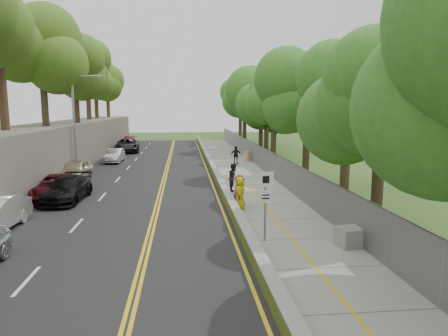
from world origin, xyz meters
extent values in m
plane|color=#33511E|center=(0.00, 0.00, 0.00)|extent=(140.00, 140.00, 0.00)
cube|color=black|center=(-5.40, 15.00, 0.02)|extent=(11.20, 66.00, 0.04)
cube|color=gray|center=(2.55, 15.00, 0.03)|extent=(4.20, 66.00, 0.05)
cube|color=#B7E337|center=(0.25, 15.00, 0.30)|extent=(0.42, 66.00, 0.60)
cube|color=#595147|center=(-13.50, 15.00, 2.00)|extent=(5.00, 66.00, 4.00)
cube|color=slate|center=(4.65, 15.00, 1.00)|extent=(0.04, 66.00, 2.00)
cylinder|color=gray|center=(-10.70, 14.00, 4.00)|extent=(0.18, 0.18, 8.00)
cylinder|color=gray|center=(-9.60, 14.00, 7.85)|extent=(2.30, 0.13, 0.13)
cube|color=gray|center=(-8.52, 14.00, 7.80)|extent=(0.50, 0.22, 0.14)
cylinder|color=gray|center=(1.05, -3.00, 1.60)|extent=(0.09, 0.09, 3.10)
cube|color=white|center=(1.05, -3.03, 2.60)|extent=(0.62, 0.04, 0.62)
cube|color=white|center=(1.05, -3.03, 1.90)|extent=(0.56, 0.04, 0.50)
cylinder|color=#D54A00|center=(4.20, 21.20, 0.56)|extent=(0.62, 0.62, 1.02)
cube|color=slate|center=(4.30, -4.00, 0.43)|extent=(1.28, 1.06, 0.75)
imported|color=#5B0F19|center=(-9.75, 5.77, 0.75)|extent=(2.86, 5.33, 1.42)
imported|color=black|center=(-9.00, 5.14, 0.74)|extent=(2.23, 4.96, 1.41)
imported|color=#C4B690|center=(-10.31, 12.17, 0.79)|extent=(1.95, 4.46, 1.50)
imported|color=#B2B5BA|center=(-9.00, 21.74, 0.71)|extent=(1.52, 4.11, 1.35)
imported|color=black|center=(-9.00, 30.97, 0.87)|extent=(3.24, 6.15, 1.65)
imported|color=maroon|center=(-9.57, 36.72, 0.75)|extent=(2.15, 4.98, 1.43)
imported|color=white|center=(-9.00, 32.33, 0.76)|extent=(1.74, 4.24, 1.44)
imported|color=#BEAA0F|center=(0.75, 2.13, 0.93)|extent=(0.60, 0.89, 1.76)
imported|color=silver|center=(0.75, 3.35, 0.88)|extent=(0.55, 0.69, 1.65)
imported|color=black|center=(1.00, 6.68, 0.97)|extent=(0.85, 1.01, 1.84)
imported|color=maroon|center=(0.75, 2.43, 0.96)|extent=(0.90, 1.28, 1.81)
imported|color=black|center=(2.80, 19.15, 0.92)|extent=(1.09, 0.64, 1.74)
camera|label=1|loc=(-2.22, -18.47, 5.46)|focal=32.00mm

